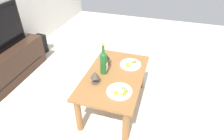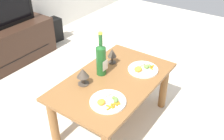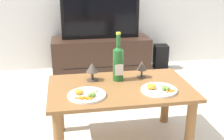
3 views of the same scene
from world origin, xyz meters
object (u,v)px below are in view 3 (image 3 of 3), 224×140
tv_stand (101,55)px  dinner_plate_left (87,95)px  dinner_plate_right (159,89)px  tv_screen (101,15)px  goblet_right (142,66)px  dining_table (120,98)px  wine_bottle (118,62)px  floor_speaker (161,57)px  goblet_left (92,69)px

tv_stand → dinner_plate_left: bearing=-100.7°
dinner_plate_right → dinner_plate_left: bearing=-179.6°
tv_screen → dinner_plate_right: bearing=-84.3°
goblet_right → dinner_plate_right: (0.05, -0.28, -0.08)m
dining_table → wine_bottle: size_ratio=2.78×
floor_speaker → wine_bottle: size_ratio=0.87×
dining_table → dinner_plate_left: bearing=-152.8°
dining_table → wine_bottle: (0.01, 0.13, 0.24)m
tv_screen → floor_speaker: tv_screen is taller
dining_table → goblet_left: bearing=139.8°
goblet_left → dinner_plate_right: (0.44, -0.28, -0.08)m
wine_bottle → dinner_plate_left: bearing=-135.6°
floor_speaker → goblet_left: 1.88m
dining_table → dinner_plate_left: dinner_plate_left is taller
tv_stand → goblet_left: bearing=-100.2°
goblet_left → wine_bottle: bearing=-8.4°
tv_stand → floor_speaker: 0.81m
floor_speaker → goblet_left: size_ratio=2.32×
dining_table → floor_speaker: (0.89, 1.64, -0.22)m
goblet_right → dinner_plate_left: bearing=-148.0°
tv_stand → goblet_right: size_ratio=8.98×
dinner_plate_right → tv_screen: bearing=95.7°
floor_speaker → goblet_right: size_ratio=2.38×
wine_bottle → dinner_plate_right: bearing=-46.3°
goblet_right → dinner_plate_right: size_ratio=0.54×
tv_screen → dinner_plate_left: size_ratio=3.68×
goblet_right → dinner_plate_right: 0.30m
dining_table → dinner_plate_right: bearing=-26.7°
dinner_plate_right → wine_bottle: bearing=133.7°
tv_screen → dinner_plate_left: bearing=-100.7°
dining_table → wine_bottle: wine_bottle is taller
dinner_plate_right → floor_speaker: bearing=70.3°
floor_speaker → tv_stand: bearing=-173.9°
tv_stand → tv_screen: bearing=-90.0°
goblet_right → dinner_plate_left: goblet_right is taller
tv_screen → goblet_left: tv_screen is taller
floor_speaker → goblet_left: bearing=-120.5°
tv_stand → dinner_plate_right: size_ratio=4.81×
floor_speaker → goblet_left: goblet_left is taller
wine_bottle → goblet_left: size_ratio=2.67×
goblet_left → dinner_plate_right: bearing=-32.9°
wine_bottle → dinner_plate_right: (0.24, -0.26, -0.13)m
dining_table → dinner_plate_left: 0.31m
tv_stand → wine_bottle: size_ratio=3.29×
tv_stand → wine_bottle: 1.55m
floor_speaker → dinner_plate_left: 2.13m
goblet_right → dinner_plate_left: (-0.46, -0.29, -0.08)m
dining_table → goblet_right: (0.21, 0.16, 0.19)m
dining_table → goblet_left: size_ratio=7.41×
tv_stand → tv_screen: (0.00, -0.00, 0.52)m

